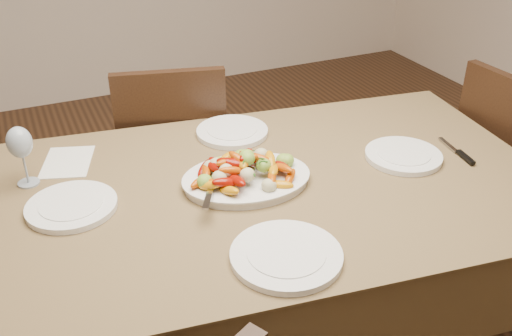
{
  "coord_description": "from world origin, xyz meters",
  "views": [
    {
      "loc": [
        -0.71,
        -1.12,
        1.68
      ],
      "look_at": [
        -0.1,
        0.24,
        0.82
      ],
      "focal_mm": 40.0,
      "sensor_mm": 36.0,
      "label": 1
    }
  ],
  "objects_px": {
    "dining_table": "(256,280)",
    "plate_right": "(403,156)",
    "plate_far": "(232,132)",
    "wine_glass": "(22,155)",
    "chair_far": "(174,160)",
    "plate_near": "(286,256)",
    "plate_left": "(72,206)",
    "serving_platter": "(246,181)"
  },
  "relations": [
    {
      "from": "plate_right",
      "to": "plate_near",
      "type": "distance_m",
      "value": 0.67
    },
    {
      "from": "dining_table",
      "to": "plate_left",
      "type": "distance_m",
      "value": 0.67
    },
    {
      "from": "serving_platter",
      "to": "plate_right",
      "type": "height_order",
      "value": "serving_platter"
    },
    {
      "from": "plate_right",
      "to": "wine_glass",
      "type": "height_order",
      "value": "wine_glass"
    },
    {
      "from": "plate_left",
      "to": "plate_right",
      "type": "bearing_deg",
      "value": -7.75
    },
    {
      "from": "plate_right",
      "to": "plate_far",
      "type": "bearing_deg",
      "value": 138.56
    },
    {
      "from": "plate_near",
      "to": "plate_far",
      "type": "bearing_deg",
      "value": 78.82
    },
    {
      "from": "dining_table",
      "to": "plate_near",
      "type": "height_order",
      "value": "plate_near"
    },
    {
      "from": "plate_left",
      "to": "plate_right",
      "type": "relative_size",
      "value": 1.02
    },
    {
      "from": "plate_right",
      "to": "chair_far",
      "type": "bearing_deg",
      "value": 125.58
    },
    {
      "from": "serving_platter",
      "to": "plate_near",
      "type": "distance_m",
      "value": 0.38
    },
    {
      "from": "plate_far",
      "to": "wine_glass",
      "type": "xyz_separation_m",
      "value": [
        -0.7,
        -0.06,
        0.09
      ]
    },
    {
      "from": "plate_left",
      "to": "wine_glass",
      "type": "bearing_deg",
      "value": 117.0
    },
    {
      "from": "serving_platter",
      "to": "wine_glass",
      "type": "distance_m",
      "value": 0.68
    },
    {
      "from": "dining_table",
      "to": "plate_right",
      "type": "height_order",
      "value": "plate_right"
    },
    {
      "from": "plate_left",
      "to": "wine_glass",
      "type": "xyz_separation_m",
      "value": [
        -0.1,
        0.2,
        0.09
      ]
    },
    {
      "from": "chair_far",
      "to": "plate_far",
      "type": "bearing_deg",
      "value": 120.43
    },
    {
      "from": "dining_table",
      "to": "serving_platter",
      "type": "bearing_deg",
      "value": 138.07
    },
    {
      "from": "chair_far",
      "to": "plate_near",
      "type": "relative_size",
      "value": 3.31
    },
    {
      "from": "plate_near",
      "to": "wine_glass",
      "type": "distance_m",
      "value": 0.86
    },
    {
      "from": "plate_left",
      "to": "plate_far",
      "type": "xyz_separation_m",
      "value": [
        0.6,
        0.26,
        0.0
      ]
    },
    {
      "from": "plate_far",
      "to": "wine_glass",
      "type": "bearing_deg",
      "value": -175.19
    },
    {
      "from": "plate_left",
      "to": "chair_far",
      "type": "bearing_deg",
      "value": 53.6
    },
    {
      "from": "chair_far",
      "to": "plate_right",
      "type": "height_order",
      "value": "chair_far"
    },
    {
      "from": "plate_near",
      "to": "dining_table",
      "type": "bearing_deg",
      "value": 78.1
    },
    {
      "from": "dining_table",
      "to": "serving_platter",
      "type": "relative_size",
      "value": 4.77
    },
    {
      "from": "chair_far",
      "to": "plate_far",
      "type": "height_order",
      "value": "chair_far"
    },
    {
      "from": "plate_left",
      "to": "plate_right",
      "type": "xyz_separation_m",
      "value": [
        1.05,
        -0.14,
        0.0
      ]
    },
    {
      "from": "dining_table",
      "to": "plate_left",
      "type": "relative_size",
      "value": 7.11
    },
    {
      "from": "serving_platter",
      "to": "plate_right",
      "type": "distance_m",
      "value": 0.54
    },
    {
      "from": "wine_glass",
      "to": "plate_far",
      "type": "bearing_deg",
      "value": 4.81
    },
    {
      "from": "plate_left",
      "to": "plate_near",
      "type": "bearing_deg",
      "value": -44.41
    },
    {
      "from": "chair_far",
      "to": "plate_far",
      "type": "xyz_separation_m",
      "value": [
        0.12,
        -0.4,
        0.29
      ]
    },
    {
      "from": "dining_table",
      "to": "chair_far",
      "type": "xyz_separation_m",
      "value": [
        -0.05,
        0.75,
        0.1
      ]
    },
    {
      "from": "wine_glass",
      "to": "dining_table",
      "type": "bearing_deg",
      "value": -24.99
    },
    {
      "from": "chair_far",
      "to": "plate_left",
      "type": "relative_size",
      "value": 3.67
    },
    {
      "from": "plate_near",
      "to": "wine_glass",
      "type": "height_order",
      "value": "wine_glass"
    },
    {
      "from": "serving_platter",
      "to": "plate_near",
      "type": "bearing_deg",
      "value": -97.83
    },
    {
      "from": "chair_far",
      "to": "serving_platter",
      "type": "height_order",
      "value": "chair_far"
    },
    {
      "from": "dining_table",
      "to": "plate_left",
      "type": "height_order",
      "value": "plate_left"
    },
    {
      "from": "plate_right",
      "to": "plate_far",
      "type": "distance_m",
      "value": 0.6
    },
    {
      "from": "chair_far",
      "to": "serving_platter",
      "type": "bearing_deg",
      "value": 106.22
    }
  ]
}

